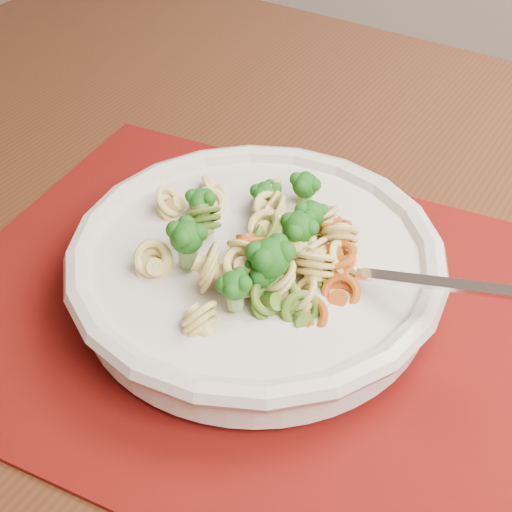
# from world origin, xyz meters

# --- Properties ---
(dining_table) EXTENTS (1.57, 1.24, 0.71)m
(dining_table) POSITION_xyz_m (-0.59, 0.23, 0.61)
(dining_table) COLOR #482514
(dining_table) RESTS_ON ground
(placemat) EXTENTS (0.54, 0.45, 0.00)m
(placemat) POSITION_xyz_m (-0.67, 0.17, 0.71)
(placemat) COLOR #651204
(placemat) RESTS_ON dining_table
(pasta_bowl) EXTENTS (0.28, 0.28, 0.05)m
(pasta_bowl) POSITION_xyz_m (-0.68, 0.18, 0.74)
(pasta_bowl) COLOR beige
(pasta_bowl) RESTS_ON placemat
(pasta_broccoli_heap) EXTENTS (0.24, 0.24, 0.06)m
(pasta_broccoli_heap) POSITION_xyz_m (-0.68, 0.18, 0.75)
(pasta_broccoli_heap) COLOR #DDC06D
(pasta_broccoli_heap) RESTS_ON pasta_bowl
(fork) EXTENTS (0.18, 0.08, 0.08)m
(fork) POSITION_xyz_m (-0.62, 0.17, 0.75)
(fork) COLOR silver
(fork) RESTS_ON pasta_bowl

